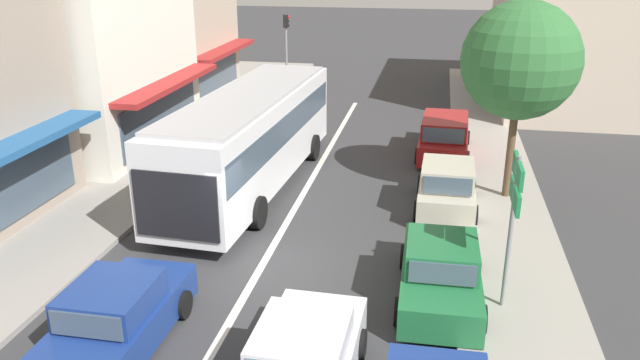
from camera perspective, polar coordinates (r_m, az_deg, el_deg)
name	(u,v)px	position (r m, az deg, el deg)	size (l,w,h in m)	color
ground_plane	(259,271)	(15.77, -5.59, -8.25)	(140.00, 140.00, 0.00)	#353538
lane_centre_line	(295,208)	(19.25, -2.31, -2.60)	(0.20, 28.00, 0.01)	silver
sidewalk_left	(122,171)	(23.32, -17.69, 0.81)	(5.20, 44.00, 0.14)	gray
kerb_right	(497,197)	(20.75, 15.91, -1.47)	(2.80, 44.00, 0.12)	gray
shopfront_mid_block	(63,51)	(26.41, -22.44, 10.81)	(8.72, 8.18, 7.56)	silver
shopfront_far_end	(152,18)	(33.28, -15.11, 14.07)	(7.58, 7.53, 8.36)	#B2A38E
building_right_far	(591,27)	(35.01, 23.52, 12.69)	(9.95, 12.64, 7.50)	beige
city_bus	(250,134)	(20.38, -6.38, 4.24)	(3.17, 10.98, 3.23)	silver
sedan_queue_gap_filler	(116,319)	(13.27, -18.14, -12.01)	(1.91, 4.20, 1.47)	navy
parked_sedan_kerb_second	(440,272)	(14.53, 10.95, -8.27)	(1.95, 4.23, 1.47)	#1E6638
parked_hatchback_kerb_third	(447,188)	(19.28, 11.51, -0.71)	(1.85, 3.72, 1.54)	#B7B29E
parked_wagon_kerb_rear	(444,137)	(24.34, 11.29, 3.90)	(2.06, 4.56, 1.58)	maroon
traffic_light_downstreet	(286,40)	(34.17, -3.10, 12.65)	(0.33, 0.24, 4.20)	gray
directional_road_sign	(515,197)	(13.53, 17.38, -1.53)	(0.10, 1.40, 3.60)	gray
street_tree_right	(521,61)	(19.65, 17.87, 10.33)	(3.52, 3.52, 6.18)	brown
pedestrian_with_handbag_near	(208,127)	(24.45, -10.16, 4.84)	(0.52, 0.59, 1.63)	#333338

